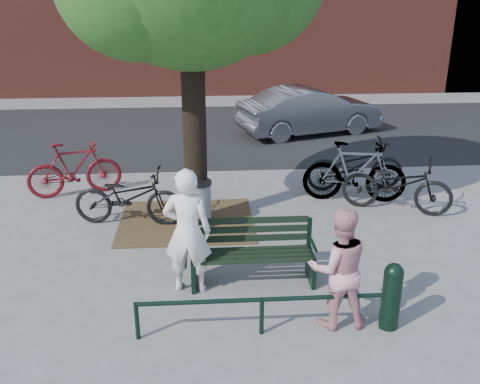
{
  "coord_description": "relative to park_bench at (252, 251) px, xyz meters",
  "views": [
    {
      "loc": [
        -0.65,
        -6.67,
        3.99
      ],
      "look_at": [
        -0.11,
        1.0,
        1.02
      ],
      "focal_mm": 40.0,
      "sensor_mm": 36.0,
      "label": 1
    }
  ],
  "objects": [
    {
      "name": "ground",
      "position": [
        0.0,
        -0.08,
        -0.48
      ],
      "size": [
        90.0,
        90.0,
        0.0
      ],
      "primitive_type": "plane",
      "color": "gray",
      "rests_on": "ground"
    },
    {
      "name": "dirt_pit",
      "position": [
        -1.0,
        2.12,
        -0.47
      ],
      "size": [
        2.4,
        2.0,
        0.02
      ],
      "primitive_type": "cube",
      "color": "brown",
      "rests_on": "ground"
    },
    {
      "name": "road",
      "position": [
        0.0,
        8.42,
        -0.47
      ],
      "size": [
        40.0,
        7.0,
        0.01
      ],
      "primitive_type": "cube",
      "color": "black",
      "rests_on": "ground"
    },
    {
      "name": "park_bench",
      "position": [
        0.0,
        0.0,
        0.0
      ],
      "size": [
        1.74,
        0.54,
        0.97
      ],
      "color": "black",
      "rests_on": "ground"
    },
    {
      "name": "guard_railing",
      "position": [
        0.0,
        -1.28,
        -0.08
      ],
      "size": [
        3.06,
        0.06,
        0.51
      ],
      "color": "black",
      "rests_on": "ground"
    },
    {
      "name": "person_left",
      "position": [
        -0.9,
        -0.19,
        0.42
      ],
      "size": [
        0.7,
        0.51,
        1.79
      ],
      "primitive_type": "imported",
      "rotation": [
        0.0,
        0.0,
        3.01
      ],
      "color": "white",
      "rests_on": "ground"
    },
    {
      "name": "person_right",
      "position": [
        0.95,
        -1.13,
        0.31
      ],
      "size": [
        0.77,
        0.6,
        1.57
      ],
      "primitive_type": "imported",
      "rotation": [
        0.0,
        0.0,
        3.15
      ],
      "color": "pink",
      "rests_on": "ground"
    },
    {
      "name": "bollard",
      "position": [
        1.6,
        -1.25,
        -0.0
      ],
      "size": [
        0.24,
        0.24,
        0.89
      ],
      "color": "black",
      "rests_on": "ground"
    },
    {
      "name": "litter_bin",
      "position": [
        -0.74,
        1.92,
        -0.05
      ],
      "size": [
        0.42,
        0.42,
        0.85
      ],
      "color": "gray",
      "rests_on": "ground"
    },
    {
      "name": "bicycle_a",
      "position": [
        -2.0,
        2.12,
        0.03
      ],
      "size": [
        2.03,
        0.95,
        1.02
      ],
      "primitive_type": "imported",
      "rotation": [
        0.0,
        0.0,
        1.43
      ],
      "color": "black",
      "rests_on": "ground"
    },
    {
      "name": "bicycle_b",
      "position": [
        -3.26,
        3.63,
        0.08
      ],
      "size": [
        1.93,
        1.02,
        1.11
      ],
      "primitive_type": "imported",
      "rotation": [
        0.0,
        0.0,
        1.86
      ],
      "color": "#590C12",
      "rests_on": "ground"
    },
    {
      "name": "bicycle_c",
      "position": [
        2.47,
        3.55,
        0.05
      ],
      "size": [
        2.05,
        0.76,
        1.07
      ],
      "primitive_type": "imported",
      "rotation": [
        0.0,
        0.0,
        1.6
      ],
      "color": "black",
      "rests_on": "ground"
    },
    {
      "name": "bicycle_d",
      "position": [
        2.27,
        2.92,
        0.12
      ],
      "size": [
        2.07,
        0.91,
        1.21
      ],
      "primitive_type": "imported",
      "rotation": [
        0.0,
        0.0,
        1.39
      ],
      "color": "gray",
      "rests_on": "ground"
    },
    {
      "name": "bicycle_e",
      "position": [
        2.93,
        2.37,
        0.05
      ],
      "size": [
        2.13,
        1.43,
        1.06
      ],
      "primitive_type": "imported",
      "rotation": [
        0.0,
        0.0,
        1.17
      ],
      "color": "black",
      "rests_on": "ground"
    },
    {
      "name": "parked_car",
      "position": [
        2.39,
        8.08,
        0.19
      ],
      "size": [
        4.3,
        2.6,
        1.34
      ],
      "primitive_type": "imported",
      "rotation": [
        0.0,
        0.0,
        1.88
      ],
      "color": "slate",
      "rests_on": "ground"
    }
  ]
}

